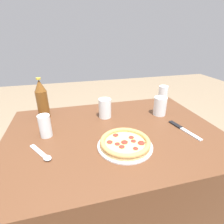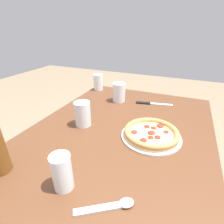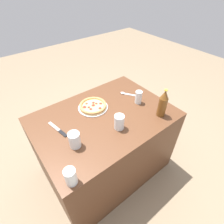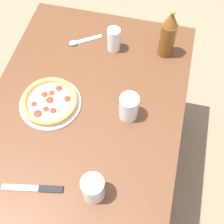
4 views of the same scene
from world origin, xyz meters
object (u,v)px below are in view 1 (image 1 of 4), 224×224
pizza_pepperoni (125,143)px  glass_lemonade (105,109)px  glass_cola (163,94)px  glass_orange_juice (45,127)px  beer_bottle (42,99)px  spoon (43,155)px  glass_red_wine (160,107)px  knife (183,129)px

pizza_pepperoni → glass_lemonade: (-0.02, 0.34, 0.04)m
glass_cola → glass_orange_juice: 0.91m
glass_cola → beer_bottle: beer_bottle is taller
pizza_pepperoni → spoon: size_ratio=1.71×
pizza_pepperoni → beer_bottle: (-0.40, 0.44, 0.10)m
glass_red_wine → beer_bottle: size_ratio=0.47×
glass_lemonade → spoon: size_ratio=0.79×
pizza_pepperoni → glass_red_wine: (0.33, 0.28, 0.03)m
pizza_pepperoni → glass_orange_juice: 0.42m
glass_red_wine → spoon: (-0.71, -0.26, -0.05)m
pizza_pepperoni → glass_red_wine: size_ratio=2.20×
beer_bottle → knife: size_ratio=1.13×
pizza_pepperoni → glass_cola: bearing=46.6°
spoon → pizza_pepperoni: bearing=-3.5°
glass_lemonade → knife: bearing=-34.6°
spoon → knife: bearing=3.5°
knife → spoon: (-0.74, -0.05, 0.00)m
glass_cola → beer_bottle: bearing=-175.1°
glass_lemonade → knife: (0.39, -0.27, -0.05)m
beer_bottle → glass_orange_juice: bearing=-83.3°
pizza_pepperoni → glass_lemonade: bearing=94.1°
glass_lemonade → glass_red_wine: size_ratio=1.02×
glass_red_wine → glass_lemonade: bearing=171.4°
beer_bottle → glass_cola: bearing=4.9°
glass_cola → glass_red_wine: bearing=-123.3°
pizza_pepperoni → spoon: pizza_pepperoni is taller
beer_bottle → spoon: size_ratio=1.66×
glass_orange_juice → spoon: glass_orange_juice is taller
glass_lemonade → glass_red_wine: bearing=-8.6°
glass_red_wine → pizza_pepperoni: bearing=-139.7°
beer_bottle → spoon: (0.03, -0.41, -0.12)m
glass_orange_juice → spoon: bearing=-90.5°
glass_red_wine → glass_orange_juice: bearing=-172.7°
glass_lemonade → knife: size_ratio=0.54×
spoon → glass_orange_juice: bearing=89.5°
glass_lemonade → knife: 0.48m
glass_lemonade → glass_cola: glass_lemonade is taller
glass_orange_juice → knife: 0.75m
glass_cola → glass_red_wine: (-0.15, -0.23, 0.00)m
glass_lemonade → beer_bottle: beer_bottle is taller
glass_lemonade → glass_orange_juice: bearing=-157.6°
glass_lemonade → glass_cola: (0.51, 0.17, -0.00)m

